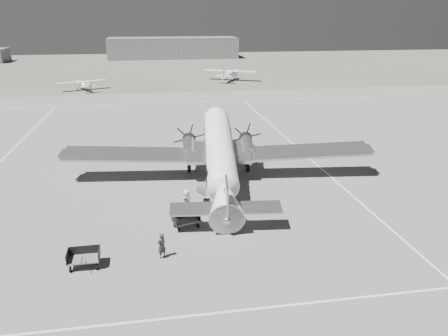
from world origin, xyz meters
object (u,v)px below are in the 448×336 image
hangar_main (173,48)px  light_plane_left (83,85)px  ramp_agent (186,207)px  ground_crew (162,246)px  light_plane_right (230,75)px  passenger (187,202)px  baggage_cart_near (186,221)px  baggage_cart_far (84,259)px  dc3_airliner (220,156)px

hangar_main → light_plane_left: 68.22m
ramp_agent → ground_crew: bearing=161.0°
light_plane_left → hangar_main: bearing=48.3°
hangar_main → ground_crew: (-8.12, -128.45, -2.51)m
ground_crew → ramp_agent: size_ratio=0.98×
light_plane_right → passenger: (-15.25, -65.96, -0.31)m
ramp_agent → hangar_main: bearing=-1.7°
baggage_cart_near → baggage_cart_far: bearing=-164.0°
light_plane_left → ground_crew: light_plane_left is taller
passenger → ramp_agent: bearing=-167.0°
ground_crew → light_plane_left: bearing=-116.0°
dc3_airliner → light_plane_right: dc3_airliner is taller
passenger → ground_crew: bearing=-179.7°
ramp_agent → passenger: passenger is taller
light_plane_right → light_plane_left: bearing=-136.8°
passenger → hangar_main: bearing=16.4°
ground_crew → ramp_agent: (1.90, 5.17, 0.01)m
hangar_main → light_plane_left: (-20.71, -64.96, -2.34)m
baggage_cart_near → ground_crew: size_ratio=1.13×
light_plane_right → dc3_airliner: bearing=-73.3°
ground_crew → passenger: bearing=-146.1°
hangar_main → light_plane_left: size_ratio=4.52×
ramp_agent → baggage_cart_far: bearing=132.2°
light_plane_left → ramp_agent: light_plane_left is taller
hangar_main → passenger: bearing=-92.9°
baggage_cart_far → passenger: (6.31, 5.99, 0.40)m
ground_crew → ramp_agent: ramp_agent is taller
baggage_cart_near → passenger: (0.23, 2.11, 0.42)m
dc3_airliner → light_plane_right: 61.98m
dc3_airliner → light_plane_left: bearing=114.9°
ramp_agent → passenger: size_ratio=0.87×
ramp_agent → light_plane_right: bearing=-11.8°
baggage_cart_far → ramp_agent: size_ratio=1.16×
light_plane_left → baggage_cart_near: light_plane_left is taller
light_plane_right → baggage_cart_far: 75.11m
hangar_main → light_plane_right: (9.08, -56.77, -2.06)m
hangar_main → dc3_airliner: hangar_main is taller
light_plane_right → baggage_cart_far: size_ratio=6.43×
baggage_cart_near → light_plane_right: bearing=60.6°
baggage_cart_far → baggage_cart_near: bearing=31.6°
hangar_main → baggage_cart_near: hangar_main is taller
light_plane_left → light_plane_right: light_plane_right is taller
dc3_airliner → light_plane_right: (12.02, 60.79, -1.32)m
light_plane_left → light_plane_right: size_ratio=0.77×
light_plane_right → passenger: 67.70m
dc3_airliner → ramp_agent: dc3_airliner is taller
baggage_cart_near → dc3_airliner: bearing=48.0°
light_plane_right → baggage_cart_near: size_ratio=6.68×
light_plane_left → baggage_cart_far: bearing=-106.7°
light_plane_right → ground_crew: light_plane_right is taller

